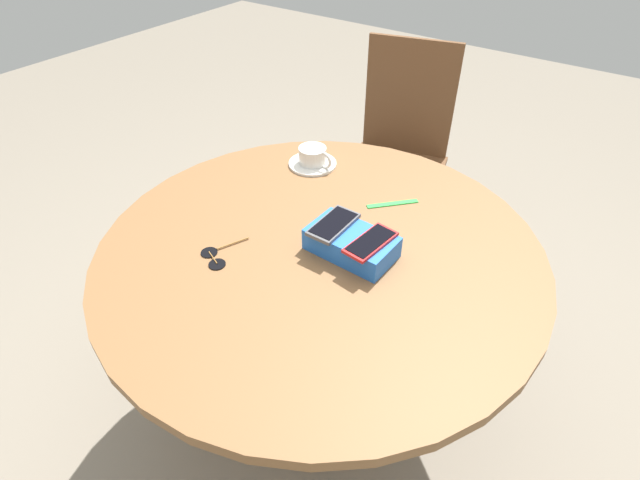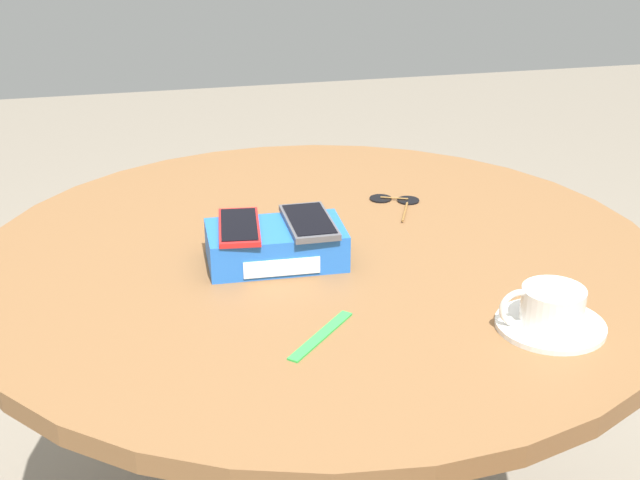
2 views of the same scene
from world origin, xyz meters
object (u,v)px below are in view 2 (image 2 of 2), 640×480
object	(u,v)px
round_table	(320,301)
phone_gray	(309,222)
phone_red	(239,227)
saucer	(550,325)
sunglasses	(395,201)
lanyard_strap	(321,336)
phone_box	(276,245)
coffee_cup	(550,305)

from	to	relation	value
round_table	phone_gray	distance (m)	0.16
phone_red	phone_gray	world-z (taller)	phone_gray
saucer	sunglasses	world-z (taller)	saucer
lanyard_strap	sunglasses	world-z (taller)	sunglasses
phone_box	phone_gray	xyz separation A→B (m)	(0.05, 0.00, 0.04)
phone_box	saucer	world-z (taller)	phone_box
phone_gray	sunglasses	world-z (taller)	phone_gray
coffee_cup	sunglasses	world-z (taller)	coffee_cup
phone_box	phone_gray	size ratio (longest dim) A/B	1.53
phone_gray	sunglasses	bearing A→B (deg)	44.97
coffee_cup	phone_gray	bearing A→B (deg)	133.18
round_table	saucer	xyz separation A→B (m)	(0.25, -0.32, 0.10)
phone_red	coffee_cup	world-z (taller)	phone_red
phone_gray	saucer	world-z (taller)	phone_gray
phone_box	lanyard_strap	size ratio (longest dim) A/B	1.47
coffee_cup	phone_red	bearing A→B (deg)	142.18
phone_box	sunglasses	size ratio (longest dim) A/B	1.54
round_table	sunglasses	world-z (taller)	sunglasses
sunglasses	saucer	bearing A→B (deg)	-82.34
saucer	coffee_cup	distance (m)	0.03
phone_gray	sunglasses	xyz separation A→B (m)	(0.21, 0.21, -0.06)
phone_gray	saucer	bearing A→B (deg)	-46.53
coffee_cup	sunglasses	xyz separation A→B (m)	(-0.06, 0.50, -0.03)
sunglasses	phone_box	bearing A→B (deg)	-141.49
phone_gray	coffee_cup	bearing A→B (deg)	-46.82
round_table	saucer	bearing A→B (deg)	-51.34
phone_red	coffee_cup	distance (m)	0.49
phone_gray	saucer	xyz separation A→B (m)	(0.28, -0.29, -0.06)
lanyard_strap	sunglasses	xyz separation A→B (m)	(0.25, 0.46, 0.00)
lanyard_strap	sunglasses	bearing A→B (deg)	61.64
coffee_cup	phone_box	bearing A→B (deg)	138.34
round_table	lanyard_strap	size ratio (longest dim) A/B	7.60
sunglasses	coffee_cup	bearing A→B (deg)	-82.68
phone_box	coffee_cup	world-z (taller)	coffee_cup
lanyard_strap	round_table	bearing A→B (deg)	77.56
lanyard_strap	sunglasses	distance (m)	0.52
saucer	lanyard_strap	bearing A→B (deg)	171.63
sunglasses	phone_red	bearing A→B (deg)	-147.60
phone_gray	lanyard_strap	bearing A→B (deg)	-98.40
lanyard_strap	coffee_cup	bearing A→B (deg)	-8.40
phone_gray	lanyard_strap	xyz separation A→B (m)	(-0.04, -0.25, -0.06)
round_table	coffee_cup	world-z (taller)	coffee_cup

